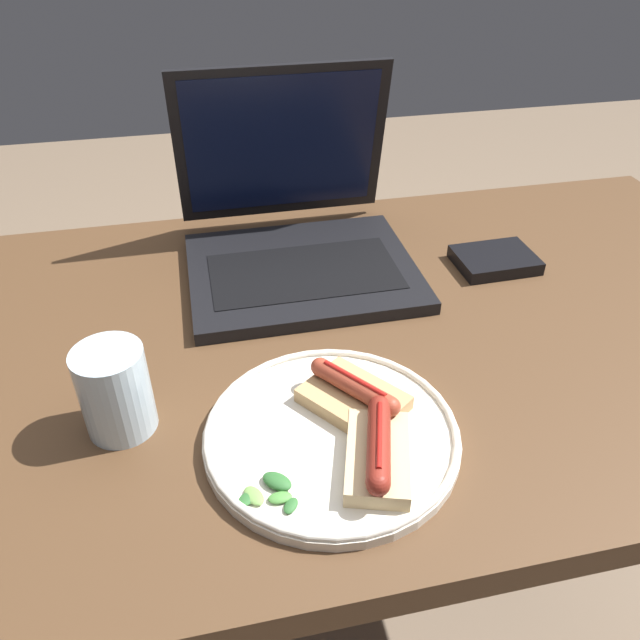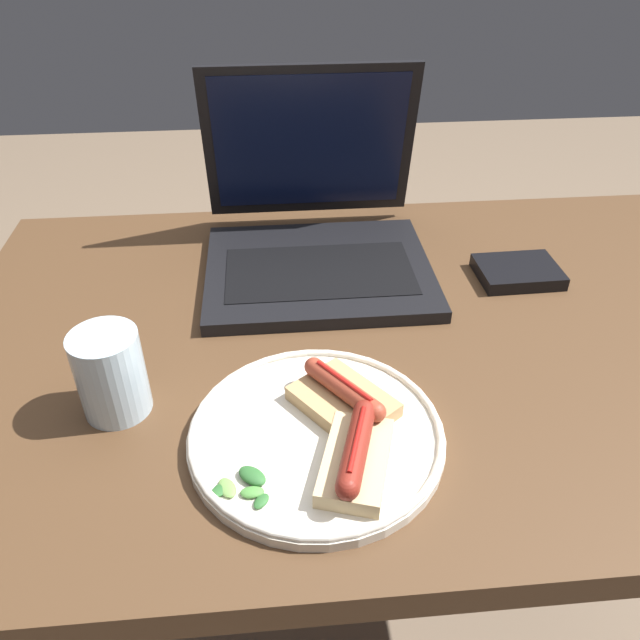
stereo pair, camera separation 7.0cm
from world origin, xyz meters
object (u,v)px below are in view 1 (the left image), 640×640
Objects in this scene: external_drive at (495,260)px; drinking_glass at (115,391)px; laptop at (296,233)px; plate at (332,434)px.

drinking_glass is at bearing -158.59° from external_drive.
external_drive is at bearing -14.54° from laptop.
plate is at bearing -138.98° from external_drive.
drinking_glass is at bearing 162.37° from plate.
plate is 0.42m from external_drive.
laptop is 2.75× the size of external_drive.
laptop is 1.22× the size of plate.
external_drive is (0.28, -0.07, -0.04)m from laptop.
external_drive is at bearing 22.83° from drinking_glass.
laptop is 0.29m from external_drive.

